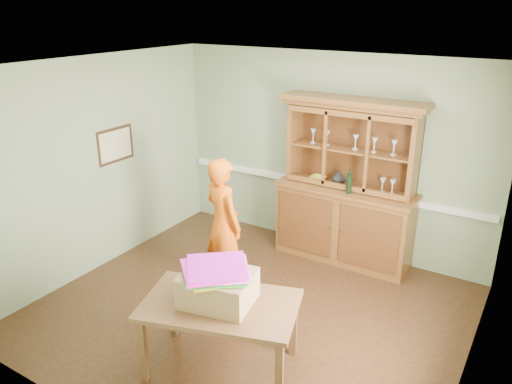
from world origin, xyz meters
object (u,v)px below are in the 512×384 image
Objects in this scene: dining_table at (220,311)px; cardboard_box at (218,288)px; person at (223,224)px; china_hutch at (346,206)px.

cardboard_box is at bearing 141.50° from dining_table.
cardboard_box is 1.49m from person.
china_hutch is at bearing 86.57° from cardboard_box.
china_hutch reaches higher than dining_table.
person is at bearing 106.43° from dining_table.
person is at bearing 123.50° from cardboard_box.
person reaches higher than dining_table.
cardboard_box is at bearing 145.14° from person.
china_hutch reaches higher than cardboard_box.
cardboard_box reaches higher than dining_table.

